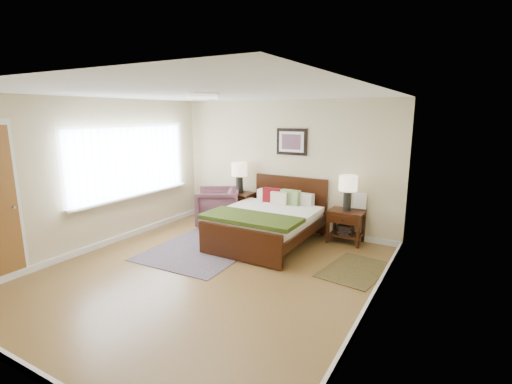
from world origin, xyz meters
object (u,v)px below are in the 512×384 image
at_px(nightstand_right, 346,223).
at_px(lamp_right, 348,187).
at_px(lamp_left, 239,172).
at_px(rug_persian, 207,247).
at_px(bed, 268,217).
at_px(armchair, 218,207).
at_px(nightstand_left, 239,199).

xyz_separation_m(nightstand_right, lamp_right, (0.00, 0.01, 0.65)).
height_order(lamp_left, rug_persian, lamp_left).
height_order(lamp_left, lamp_right, lamp_left).
distance_m(bed, nightstand_right, 1.37).
distance_m(bed, lamp_right, 1.47).
bearing_deg(rug_persian, armchair, 114.60).
relative_size(nightstand_left, lamp_left, 1.09).
relative_size(nightstand_left, rug_persian, 0.30).
height_order(bed, lamp_left, lamp_left).
xyz_separation_m(lamp_left, lamp_right, (2.22, 0.00, -0.08)).
relative_size(bed, lamp_left, 3.17).
xyz_separation_m(nightstand_left, lamp_right, (2.22, 0.02, 0.47)).
bearing_deg(nightstand_right, lamp_left, 179.67).
height_order(nightstand_right, lamp_right, lamp_right).
distance_m(nightstand_left, armchair, 0.46).
height_order(lamp_left, armchair, lamp_left).
bearing_deg(nightstand_left, nightstand_right, 0.24).
xyz_separation_m(armchair, rug_persian, (0.55, -1.11, -0.38)).
bearing_deg(nightstand_right, rug_persian, -144.74).
xyz_separation_m(bed, lamp_left, (-1.04, 0.72, 0.60)).
distance_m(nightstand_left, nightstand_right, 2.22).
xyz_separation_m(nightstand_left, rug_persian, (0.23, -1.39, -0.53)).
distance_m(bed, nightstand_left, 1.26).
bearing_deg(lamp_right, rug_persian, -144.50).
height_order(bed, armchair, bed).
relative_size(nightstand_right, rug_persian, 0.27).
bearing_deg(bed, armchair, 163.35).
bearing_deg(armchair, bed, 43.82).
bearing_deg(lamp_left, bed, -34.59).
relative_size(bed, nightstand_right, 3.28).
bearing_deg(rug_persian, lamp_right, 33.51).
bearing_deg(nightstand_right, armchair, -173.30).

